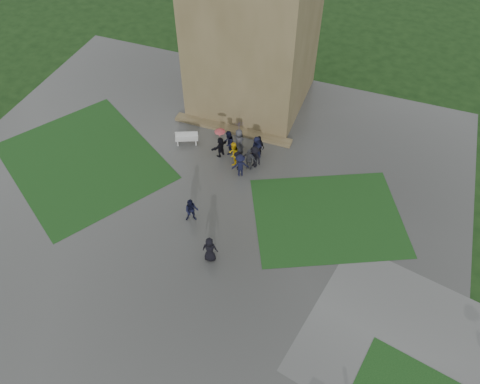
% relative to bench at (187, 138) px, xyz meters
% --- Properties ---
extents(ground, '(120.00, 120.00, 0.00)m').
position_rel_bench_xyz_m(ground, '(2.56, -8.19, -0.50)').
color(ground, black).
extents(plaza, '(34.00, 34.00, 0.02)m').
position_rel_bench_xyz_m(plaza, '(2.56, -6.19, -0.49)').
color(plaza, '#383835').
rests_on(plaza, ground).
extents(lawn_inset_left, '(14.10, 13.46, 0.01)m').
position_rel_bench_xyz_m(lawn_inset_left, '(-5.94, -4.19, -0.48)').
color(lawn_inset_left, '#133613').
rests_on(lawn_inset_left, plaza).
extents(lawn_inset_right, '(11.12, 10.15, 0.01)m').
position_rel_bench_xyz_m(lawn_inset_right, '(11.06, -3.19, -0.48)').
color(lawn_inset_right, '#133613').
rests_on(lawn_inset_right, plaza).
extents(tower_plinth, '(9.00, 0.80, 0.22)m').
position_rel_bench_xyz_m(tower_plinth, '(2.56, 2.41, -0.37)').
color(tower_plinth, brown).
rests_on(tower_plinth, plaza).
extents(bench, '(1.68, 1.10, 0.93)m').
position_rel_bench_xyz_m(bench, '(0.00, 0.00, 0.00)').
color(bench, beige).
rests_on(bench, plaza).
extents(visitor_cluster, '(3.70, 3.38, 2.55)m').
position_rel_bench_xyz_m(visitor_cluster, '(4.21, -0.32, 0.50)').
color(visitor_cluster, black).
rests_on(visitor_cluster, plaza).
extents(pedestrian_mid, '(0.95, 0.76, 1.71)m').
position_rel_bench_xyz_m(pedestrian_mid, '(3.27, -6.30, 0.38)').
color(pedestrian_mid, black).
rests_on(pedestrian_mid, plaza).
extents(pedestrian_near, '(0.99, 0.78, 1.79)m').
position_rel_bench_xyz_m(pedestrian_near, '(5.43, -8.58, 0.42)').
color(pedestrian_near, black).
rests_on(pedestrian_near, plaza).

